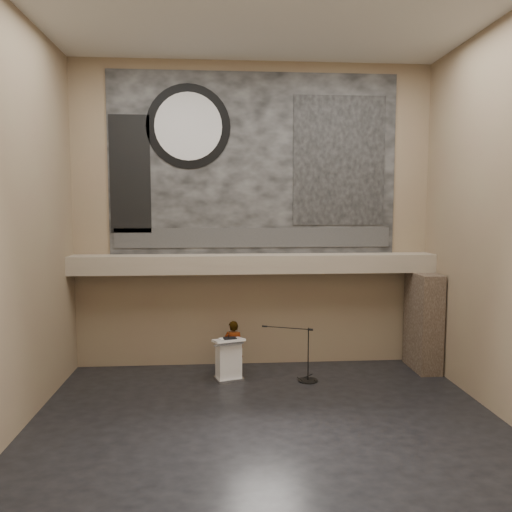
{
  "coord_description": "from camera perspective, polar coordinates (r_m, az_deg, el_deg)",
  "views": [
    {
      "loc": [
        -0.98,
        -10.05,
        4.49
      ],
      "look_at": [
        0.0,
        3.2,
        3.2
      ],
      "focal_mm": 35.0,
      "sensor_mm": 36.0,
      "label": 1
    }
  ],
  "objects": [
    {
      "name": "binder",
      "position": [
        13.08,
        -2.99,
        -9.41
      ],
      "size": [
        0.37,
        0.32,
        0.04
      ],
      "primitive_type": "cube",
      "rotation": [
        0.0,
        0.0,
        0.17
      ],
      "color": "black",
      "rests_on": "lectern"
    },
    {
      "name": "sprinkler_right",
      "position": [
        14.02,
        7.66,
        -1.96
      ],
      "size": [
        0.04,
        0.04,
        0.06
      ],
      "primitive_type": "cylinder",
      "color": "#B2893D",
      "rests_on": "soffit"
    },
    {
      "name": "wall_right",
      "position": [
        11.7,
        26.57,
        3.79
      ],
      "size": [
        0.02,
        8.0,
        8.5
      ],
      "primitive_type": "cube",
      "color": "#856B54",
      "rests_on": "floor"
    },
    {
      "name": "banner_brick_print",
      "position": [
        14.22,
        -14.2,
        9.05
      ],
      "size": [
        1.1,
        0.02,
        3.2
      ],
      "primitive_type": "cube",
      "color": "black",
      "rests_on": "banner"
    },
    {
      "name": "soffit",
      "position": [
        13.77,
        -0.12,
        -0.88
      ],
      "size": [
        10.0,
        0.8,
        0.5
      ],
      "primitive_type": "cube",
      "color": "gray",
      "rests_on": "wall_back"
    },
    {
      "name": "wall_left",
      "position": [
        10.83,
        -26.08,
        3.72
      ],
      "size": [
        0.02,
        8.0,
        8.5
      ],
      "primitive_type": "cube",
      "color": "#856B54",
      "rests_on": "floor"
    },
    {
      "name": "lectern",
      "position": [
        13.27,
        -3.15,
        -11.73
      ],
      "size": [
        0.89,
        0.75,
        1.14
      ],
      "rotation": [
        0.0,
        0.0,
        0.31
      ],
      "color": "silver",
      "rests_on": "floor"
    },
    {
      "name": "ceiling",
      "position": [
        10.87,
        1.4,
        27.2
      ],
      "size": [
        10.0,
        10.0,
        0.0
      ],
      "primitive_type": "plane",
      "color": "silver",
      "rests_on": "wall_back"
    },
    {
      "name": "banner",
      "position": [
        14.11,
        -0.23,
        10.46
      ],
      "size": [
        8.0,
        0.05,
        5.0
      ],
      "primitive_type": "cube",
      "color": "black",
      "rests_on": "wall_back"
    },
    {
      "name": "floor",
      "position": [
        11.05,
        1.29,
        -18.42
      ],
      "size": [
        10.0,
        10.0,
        0.0
      ],
      "primitive_type": "plane",
      "color": "black",
      "rests_on": "ground"
    },
    {
      "name": "sprinkler_left",
      "position": [
        13.74,
        -6.78,
        -2.11
      ],
      "size": [
        0.04,
        0.04,
        0.06
      ],
      "primitive_type": "cylinder",
      "color": "#B2893D",
      "rests_on": "soffit"
    },
    {
      "name": "wall_back",
      "position": [
        14.09,
        -0.24,
        4.57
      ],
      "size": [
        10.0,
        0.02,
        8.5
      ],
      "primitive_type": "cube",
      "color": "#856B54",
      "rests_on": "floor"
    },
    {
      "name": "papers",
      "position": [
        13.12,
        -3.59,
        -9.43
      ],
      "size": [
        0.33,
        0.38,
        0.0
      ],
      "primitive_type": "cube",
      "rotation": [
        0.0,
        0.0,
        0.41
      ],
      "color": "white",
      "rests_on": "lectern"
    },
    {
      "name": "banner_building_print",
      "position": [
        14.44,
        9.49,
        10.67
      ],
      "size": [
        2.6,
        0.02,
        3.6
      ],
      "primitive_type": "cube",
      "color": "black",
      "rests_on": "banner"
    },
    {
      "name": "banner_clock_rim",
      "position": [
        14.18,
        -7.74,
        14.46
      ],
      "size": [
        2.3,
        0.02,
        2.3
      ],
      "primitive_type": "cylinder",
      "rotation": [
        1.57,
        0.0,
        0.0
      ],
      "color": "black",
      "rests_on": "banner"
    },
    {
      "name": "banner_clock_face",
      "position": [
        14.16,
        -7.74,
        14.47
      ],
      "size": [
        1.84,
        0.02,
        1.84
      ],
      "primitive_type": "cylinder",
      "rotation": [
        1.57,
        0.0,
        0.0
      ],
      "color": "silver",
      "rests_on": "banner"
    },
    {
      "name": "stone_pier",
      "position": [
        14.69,
        18.56,
        -7.09
      ],
      "size": [
        0.6,
        1.4,
        2.7
      ],
      "primitive_type": "cube",
      "color": "#3E3026",
      "rests_on": "floor"
    },
    {
      "name": "mic_stand",
      "position": [
        13.38,
        5.77,
        -13.15
      ],
      "size": [
        1.42,
        0.71,
        1.41
      ],
      "rotation": [
        0.0,
        0.0,
        -0.36
      ],
      "color": "black",
      "rests_on": "floor"
    },
    {
      "name": "banner_text_strip",
      "position": [
        14.04,
        -0.22,
        2.11
      ],
      "size": [
        7.76,
        0.02,
        0.55
      ],
      "primitive_type": "cube",
      "color": "#2F2F2F",
      "rests_on": "banner"
    },
    {
      "name": "speaker_person",
      "position": [
        13.69,
        -2.61,
        -10.39
      ],
      "size": [
        0.58,
        0.42,
        1.47
      ],
      "primitive_type": "imported",
      "rotation": [
        0.0,
        0.0,
        3.01
      ],
      "color": "silver",
      "rests_on": "floor"
    },
    {
      "name": "wall_front",
      "position": [
        6.14,
        4.96,
        3.3
      ],
      "size": [
        10.0,
        0.02,
        8.5
      ],
      "primitive_type": "cube",
      "color": "#856B54",
      "rests_on": "floor"
    }
  ]
}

